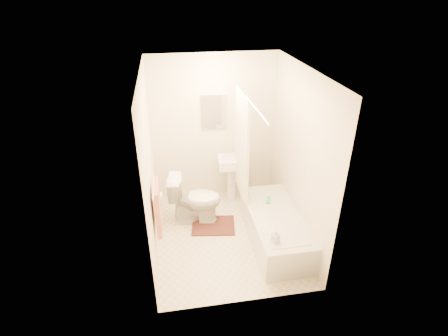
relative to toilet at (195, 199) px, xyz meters
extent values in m
plane|color=beige|center=(0.41, -0.46, -0.38)|extent=(2.40, 2.40, 0.00)
plane|color=white|center=(0.41, -0.46, 2.02)|extent=(2.40, 2.40, 0.00)
cube|color=beige|center=(0.41, 0.74, 0.82)|extent=(2.00, 0.02, 2.40)
cube|color=beige|center=(-0.59, -0.46, 0.82)|extent=(0.02, 2.40, 2.40)
cube|color=beige|center=(1.41, -0.46, 0.82)|extent=(0.02, 2.40, 2.40)
cube|color=white|center=(0.41, 0.72, 1.12)|extent=(0.40, 0.03, 0.55)
cylinder|color=silver|center=(0.71, -0.36, 1.62)|extent=(0.03, 1.70, 0.03)
cube|color=silver|center=(0.71, 0.04, 0.84)|extent=(0.04, 0.80, 1.55)
cylinder|color=silver|center=(-0.55, -0.71, 0.72)|extent=(0.02, 0.60, 0.02)
cube|color=#CC7266|center=(-0.52, -0.71, 0.40)|extent=(0.06, 0.45, 0.66)
cylinder|color=white|center=(-0.52, -0.34, 0.32)|extent=(0.11, 0.12, 0.12)
imported|color=white|center=(0.00, 0.00, 0.00)|extent=(0.84, 0.55, 0.77)
cube|color=#4F2A1B|center=(0.25, -0.20, -0.37)|extent=(0.71, 0.57, 0.02)
imported|color=white|center=(0.89, -1.21, 0.15)|extent=(0.11, 0.11, 0.18)
cube|color=#3DBF5E|center=(1.05, -0.32, 0.08)|extent=(0.11, 0.19, 0.04)
camera|label=1|loc=(-0.30, -4.44, 2.93)|focal=28.00mm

